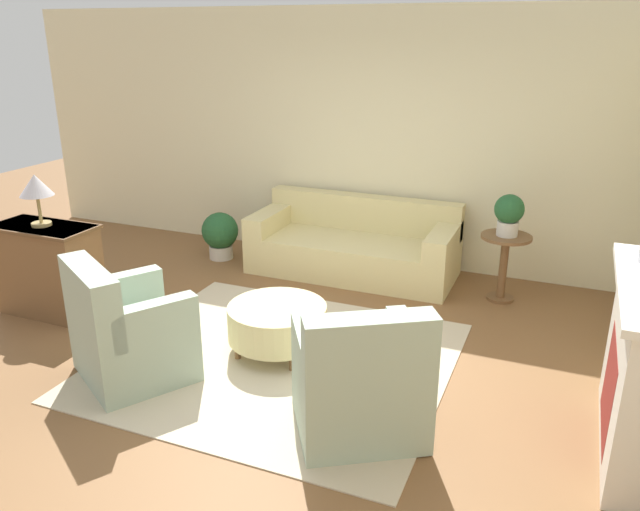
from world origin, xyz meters
The scene contains 12 objects.
ground_plane centered at (0.00, 0.00, 0.00)m, with size 16.00×16.00×0.00m, color brown.
wall_back centered at (0.00, 2.67, 1.40)m, with size 9.22×0.12×2.80m.
rug centered at (0.00, 0.00, 0.01)m, with size 2.72×2.49×0.01m.
couch centered at (-0.10, 2.13, 0.29)m, with size 2.22×0.94×0.80m.
armchair_left centered at (-0.94, -0.66, 0.37)m, with size 1.08×1.06×0.95m.
armchair_right centered at (0.94, -0.66, 0.37)m, with size 1.08×1.06×0.95m.
ottoman_table centered at (-0.06, 0.14, 0.27)m, with size 0.82×0.82×0.41m.
side_table centered at (1.51, 1.97, 0.45)m, with size 0.49×0.49×0.67m.
dresser centered at (-2.38, 0.03, 0.45)m, with size 0.98×0.49×0.86m.
potted_plant_on_side_table centered at (1.51, 1.97, 0.90)m, with size 0.28×0.28×0.41m.
potted_plant_floor centered at (-1.70, 1.95, 0.30)m, with size 0.43×0.43×0.55m.
table_lamp centered at (-2.38, 0.03, 1.22)m, with size 0.30×0.30×0.47m.
Camera 1 is at (2.05, -4.01, 2.53)m, focal length 35.00 mm.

